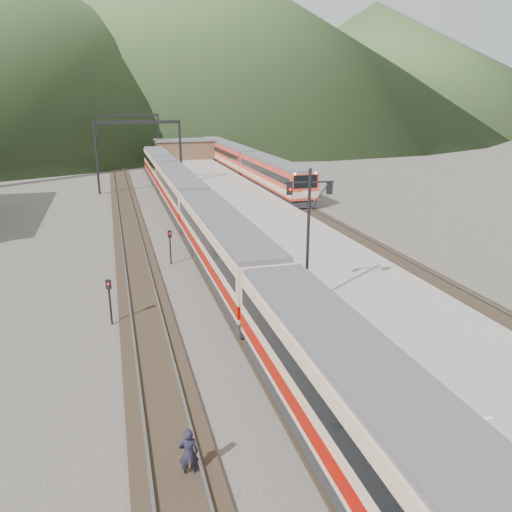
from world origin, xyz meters
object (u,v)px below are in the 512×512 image
object	(u,v)px
main_train	(197,214)
worker	(189,453)
second_train	(233,157)
signal_mast	(308,224)

from	to	relation	value
main_train	worker	distance (m)	25.93
main_train	worker	xyz separation A→B (m)	(-4.62, -25.49, -1.08)
second_train	signal_mast	bearing A→B (deg)	-99.87
second_train	worker	bearing A→B (deg)	-104.72
main_train	second_train	world-z (taller)	second_train
main_train	signal_mast	distance (m)	17.38
signal_mast	second_train	bearing A→B (deg)	80.13
signal_mast	worker	distance (m)	11.76
main_train	worker	size ratio (longest dim) A/B	46.74
main_train	signal_mast	bearing A→B (deg)	-82.23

